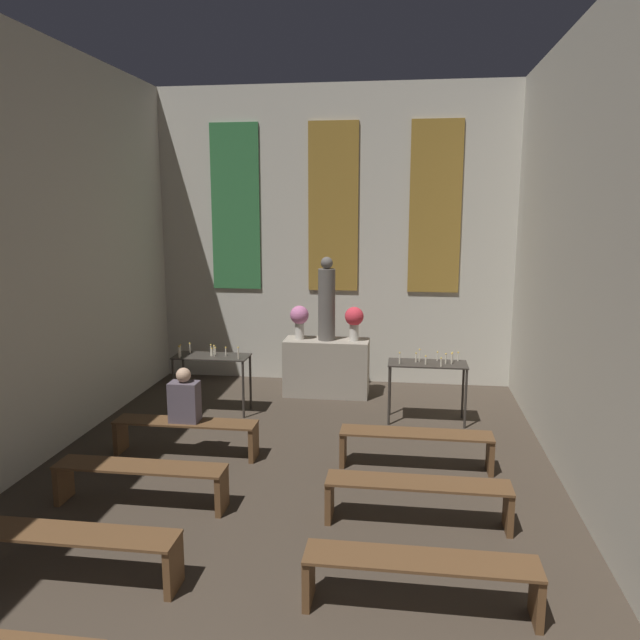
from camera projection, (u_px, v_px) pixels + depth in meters
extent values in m
cube|color=beige|center=(334.00, 237.00, 10.89)|extent=(6.42, 0.12, 5.14)
cube|color=#33723F|center=(235.00, 207.00, 10.95)|extent=(0.87, 0.03, 2.88)
cube|color=olive|center=(333.00, 207.00, 10.72)|extent=(0.87, 0.03, 2.88)
cube|color=olive|center=(435.00, 207.00, 10.49)|extent=(0.87, 0.03, 2.88)
cube|color=beige|center=(610.00, 266.00, 5.80)|extent=(0.12, 9.71, 5.14)
cube|color=gray|center=(327.00, 367.00, 10.35)|extent=(1.39, 0.57, 0.94)
cylinder|color=#5B5651|center=(327.00, 305.00, 10.16)|extent=(0.28, 0.28, 1.17)
sphere|color=#5B5651|center=(327.00, 263.00, 10.03)|extent=(0.20, 0.20, 0.20)
cylinder|color=beige|center=(300.00, 330.00, 10.30)|extent=(0.15, 0.15, 0.30)
sphere|color=#C66B9E|center=(299.00, 315.00, 10.25)|extent=(0.31, 0.31, 0.31)
cylinder|color=beige|center=(354.00, 332.00, 10.18)|extent=(0.15, 0.15, 0.30)
sphere|color=#DB3342|center=(354.00, 316.00, 10.13)|extent=(0.31, 0.31, 0.31)
cube|color=#332D28|center=(212.00, 356.00, 9.41)|extent=(1.13, 0.49, 0.02)
cylinder|color=#332D28|center=(174.00, 387.00, 9.35)|extent=(0.04, 0.04, 0.86)
cylinder|color=#332D28|center=(243.00, 390.00, 9.20)|extent=(0.04, 0.04, 0.86)
cylinder|color=#332D28|center=(184.00, 379.00, 9.77)|extent=(0.04, 0.04, 0.86)
cylinder|color=#332D28|center=(250.00, 382.00, 9.63)|extent=(0.04, 0.04, 0.86)
cylinder|color=silver|center=(212.00, 353.00, 9.36)|extent=(0.02, 0.02, 0.11)
sphere|color=#F9CC4C|center=(212.00, 348.00, 9.35)|extent=(0.02, 0.02, 0.02)
cylinder|color=silver|center=(226.00, 352.00, 9.38)|extent=(0.02, 0.02, 0.12)
sphere|color=#F9CC4C|center=(226.00, 347.00, 9.37)|extent=(0.02, 0.02, 0.02)
cylinder|color=silver|center=(190.00, 349.00, 9.54)|extent=(0.02, 0.02, 0.14)
sphere|color=#F9CC4C|center=(190.00, 343.00, 9.53)|extent=(0.02, 0.02, 0.02)
cylinder|color=silver|center=(214.00, 351.00, 9.35)|extent=(0.02, 0.02, 0.15)
sphere|color=#F9CC4C|center=(214.00, 346.00, 9.33)|extent=(0.02, 0.02, 0.02)
cylinder|color=silver|center=(211.00, 351.00, 9.36)|extent=(0.02, 0.02, 0.16)
sphere|color=#F9CC4C|center=(211.00, 345.00, 9.35)|extent=(0.02, 0.02, 0.02)
cylinder|color=silver|center=(181.00, 351.00, 9.33)|extent=(0.02, 0.02, 0.17)
sphere|color=#F9CC4C|center=(180.00, 345.00, 9.32)|extent=(0.02, 0.02, 0.02)
cylinder|color=silver|center=(180.00, 353.00, 9.25)|extent=(0.02, 0.02, 0.16)
sphere|color=#F9CC4C|center=(179.00, 347.00, 9.23)|extent=(0.02, 0.02, 0.02)
cylinder|color=silver|center=(238.00, 354.00, 9.19)|extent=(0.02, 0.02, 0.16)
sphere|color=#F9CC4C|center=(238.00, 347.00, 9.17)|extent=(0.02, 0.02, 0.02)
cylinder|color=silver|center=(215.00, 351.00, 9.47)|extent=(0.02, 0.02, 0.10)
sphere|color=#F9CC4C|center=(215.00, 348.00, 9.46)|extent=(0.02, 0.02, 0.02)
cylinder|color=silver|center=(179.00, 352.00, 9.30)|extent=(0.02, 0.02, 0.16)
sphere|color=#F9CC4C|center=(179.00, 346.00, 9.29)|extent=(0.02, 0.02, 0.02)
cube|color=#332D28|center=(428.00, 364.00, 8.98)|extent=(1.13, 0.49, 0.02)
cylinder|color=#332D28|center=(389.00, 396.00, 8.92)|extent=(0.04, 0.04, 0.86)
cylinder|color=#332D28|center=(466.00, 399.00, 8.77)|extent=(0.04, 0.04, 0.86)
cylinder|color=#332D28|center=(390.00, 387.00, 9.34)|extent=(0.04, 0.04, 0.86)
cylinder|color=#332D28|center=(463.00, 390.00, 9.20)|extent=(0.04, 0.04, 0.86)
cylinder|color=silver|center=(458.00, 357.00, 9.07)|extent=(0.02, 0.02, 0.12)
sphere|color=#F9CC4C|center=(458.00, 353.00, 9.06)|extent=(0.02, 0.02, 0.02)
cylinder|color=silver|center=(426.00, 361.00, 8.88)|extent=(0.02, 0.02, 0.11)
sphere|color=#F9CC4C|center=(426.00, 356.00, 8.87)|extent=(0.02, 0.02, 0.02)
cylinder|color=silver|center=(400.00, 359.00, 8.91)|extent=(0.02, 0.02, 0.15)
sphere|color=#F9CC4C|center=(400.00, 353.00, 8.89)|extent=(0.02, 0.02, 0.02)
cylinder|color=silver|center=(452.00, 359.00, 8.90)|extent=(0.02, 0.02, 0.14)
sphere|color=#F9CC4C|center=(452.00, 354.00, 8.89)|extent=(0.02, 0.02, 0.02)
cylinder|color=silver|center=(437.00, 357.00, 9.09)|extent=(0.02, 0.02, 0.12)
sphere|color=#F9CC4C|center=(437.00, 352.00, 9.08)|extent=(0.02, 0.02, 0.02)
cylinder|color=silver|center=(416.00, 358.00, 9.00)|extent=(0.02, 0.02, 0.12)
sphere|color=#F9CC4C|center=(416.00, 353.00, 8.99)|extent=(0.02, 0.02, 0.02)
cylinder|color=silver|center=(452.00, 358.00, 8.98)|extent=(0.02, 0.02, 0.14)
sphere|color=#F9CC4C|center=(452.00, 353.00, 8.96)|extent=(0.02, 0.02, 0.02)
cylinder|color=silver|center=(419.00, 356.00, 9.04)|extent=(0.02, 0.02, 0.17)
sphere|color=#F9CC4C|center=(420.00, 350.00, 9.02)|extent=(0.02, 0.02, 0.02)
cylinder|color=silver|center=(446.00, 359.00, 8.91)|extent=(0.02, 0.02, 0.14)
sphere|color=#F9CC4C|center=(446.00, 354.00, 8.89)|extent=(0.02, 0.02, 0.02)
cylinder|color=silver|center=(441.00, 363.00, 8.76)|extent=(0.02, 0.02, 0.11)
sphere|color=#F9CC4C|center=(441.00, 358.00, 8.74)|extent=(0.02, 0.02, 0.02)
cube|color=brown|center=(72.00, 534.00, 5.17)|extent=(1.81, 0.36, 0.03)
cube|color=brown|center=(174.00, 567.00, 5.09)|extent=(0.06, 0.32, 0.43)
cube|color=brown|center=(421.00, 560.00, 4.79)|extent=(1.81, 0.36, 0.03)
cube|color=brown|center=(309.00, 578.00, 4.94)|extent=(0.06, 0.32, 0.43)
cube|color=brown|center=(537.00, 596.00, 4.71)|extent=(0.06, 0.32, 0.43)
cube|color=brown|center=(140.00, 466.00, 6.50)|extent=(1.81, 0.36, 0.03)
cube|color=brown|center=(63.00, 482.00, 6.66)|extent=(0.06, 0.32, 0.43)
cube|color=brown|center=(222.00, 492.00, 6.42)|extent=(0.06, 0.32, 0.43)
cube|color=brown|center=(418.00, 483.00, 6.11)|extent=(1.81, 0.36, 0.03)
cube|color=brown|center=(330.00, 499.00, 6.27)|extent=(0.06, 0.32, 0.43)
cube|color=brown|center=(508.00, 510.00, 6.04)|extent=(0.06, 0.32, 0.43)
cube|color=brown|center=(185.00, 422.00, 7.83)|extent=(1.81, 0.36, 0.03)
cube|color=brown|center=(121.00, 436.00, 7.99)|extent=(0.06, 0.32, 0.43)
cube|color=brown|center=(254.00, 443.00, 7.75)|extent=(0.06, 0.32, 0.43)
cube|color=brown|center=(416.00, 433.00, 7.44)|extent=(1.81, 0.36, 0.03)
cube|color=brown|center=(343.00, 447.00, 7.60)|extent=(0.06, 0.32, 0.43)
cube|color=brown|center=(490.00, 455.00, 7.37)|extent=(0.06, 0.32, 0.43)
cube|color=#564C56|center=(185.00, 402.00, 7.78)|extent=(0.36, 0.24, 0.51)
sphere|color=tan|center=(183.00, 375.00, 7.72)|extent=(0.18, 0.18, 0.18)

